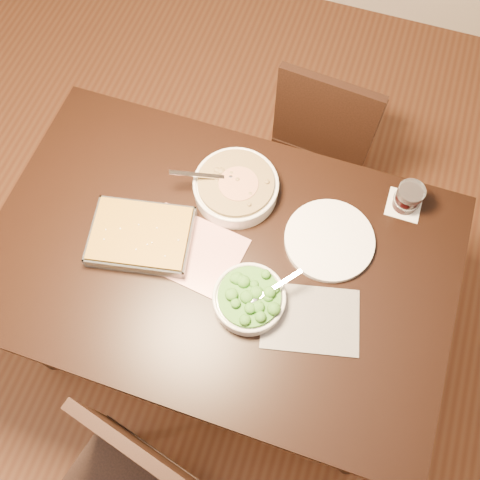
{
  "coord_description": "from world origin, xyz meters",
  "views": [
    {
      "loc": [
        0.26,
        -0.56,
        2.22
      ],
      "look_at": [
        0.05,
        0.05,
        0.8
      ],
      "focal_mm": 40.0,
      "sensor_mm": 36.0,
      "label": 1
    }
  ],
  "objects_px": {
    "broccoli_bowl": "(249,298)",
    "chair_far": "(327,125)",
    "wine_tumbler": "(408,197)",
    "dinner_plate": "(329,240)",
    "table": "(220,269)",
    "stew_bowl": "(236,187)",
    "baking_dish": "(141,236)"
  },
  "relations": [
    {
      "from": "broccoli_bowl",
      "to": "chair_far",
      "type": "relative_size",
      "value": 0.26
    },
    {
      "from": "wine_tumbler",
      "to": "chair_far",
      "type": "xyz_separation_m",
      "value": [
        -0.32,
        0.45,
        -0.35
      ]
    },
    {
      "from": "dinner_plate",
      "to": "table",
      "type": "bearing_deg",
      "value": -152.31
    },
    {
      "from": "wine_tumbler",
      "to": "chair_far",
      "type": "bearing_deg",
      "value": 125.42
    },
    {
      "from": "stew_bowl",
      "to": "wine_tumbler",
      "type": "relative_size",
      "value": 3.11
    },
    {
      "from": "table",
      "to": "baking_dish",
      "type": "height_order",
      "value": "baking_dish"
    },
    {
      "from": "table",
      "to": "chair_far",
      "type": "relative_size",
      "value": 1.72
    },
    {
      "from": "broccoli_bowl",
      "to": "baking_dish",
      "type": "xyz_separation_m",
      "value": [
        -0.37,
        0.08,
        -0.0
      ]
    },
    {
      "from": "table",
      "to": "chair_far",
      "type": "height_order",
      "value": "chair_far"
    },
    {
      "from": "baking_dish",
      "to": "dinner_plate",
      "type": "height_order",
      "value": "baking_dish"
    },
    {
      "from": "wine_tumbler",
      "to": "chair_far",
      "type": "height_order",
      "value": "wine_tumbler"
    },
    {
      "from": "broccoli_bowl",
      "to": "dinner_plate",
      "type": "relative_size",
      "value": 0.77
    },
    {
      "from": "dinner_plate",
      "to": "wine_tumbler",
      "type": "bearing_deg",
      "value": 45.63
    },
    {
      "from": "table",
      "to": "broccoli_bowl",
      "type": "height_order",
      "value": "broccoli_bowl"
    },
    {
      "from": "stew_bowl",
      "to": "dinner_plate",
      "type": "relative_size",
      "value": 1.05
    },
    {
      "from": "stew_bowl",
      "to": "dinner_plate",
      "type": "xyz_separation_m",
      "value": [
        0.32,
        -0.07,
        -0.03
      ]
    },
    {
      "from": "broccoli_bowl",
      "to": "chair_far",
      "type": "distance_m",
      "value": 0.96
    },
    {
      "from": "dinner_plate",
      "to": "chair_far",
      "type": "height_order",
      "value": "chair_far"
    },
    {
      "from": "baking_dish",
      "to": "dinner_plate",
      "type": "xyz_separation_m",
      "value": [
        0.54,
        0.18,
        -0.02
      ]
    },
    {
      "from": "stew_bowl",
      "to": "broccoli_bowl",
      "type": "xyz_separation_m",
      "value": [
        0.15,
        -0.33,
        -0.01
      ]
    },
    {
      "from": "dinner_plate",
      "to": "broccoli_bowl",
      "type": "bearing_deg",
      "value": -123.31
    },
    {
      "from": "table",
      "to": "chair_far",
      "type": "distance_m",
      "value": 0.84
    },
    {
      "from": "wine_tumbler",
      "to": "dinner_plate",
      "type": "relative_size",
      "value": 0.34
    },
    {
      "from": "table",
      "to": "stew_bowl",
      "type": "bearing_deg",
      "value": 96.03
    },
    {
      "from": "table",
      "to": "broccoli_bowl",
      "type": "bearing_deg",
      "value": -38.78
    },
    {
      "from": "baking_dish",
      "to": "chair_far",
      "type": "distance_m",
      "value": 0.97
    },
    {
      "from": "table",
      "to": "wine_tumbler",
      "type": "xyz_separation_m",
      "value": [
        0.49,
        0.35,
        0.15
      ]
    },
    {
      "from": "table",
      "to": "dinner_plate",
      "type": "distance_m",
      "value": 0.35
    },
    {
      "from": "dinner_plate",
      "to": "stew_bowl",
      "type": "bearing_deg",
      "value": 167.55
    },
    {
      "from": "stew_bowl",
      "to": "chair_far",
      "type": "distance_m",
      "value": 0.69
    },
    {
      "from": "stew_bowl",
      "to": "baking_dish",
      "type": "relative_size",
      "value": 0.85
    },
    {
      "from": "broccoli_bowl",
      "to": "chair_far",
      "type": "bearing_deg",
      "value": 87.35
    }
  ]
}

